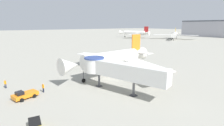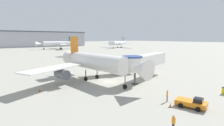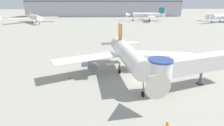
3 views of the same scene
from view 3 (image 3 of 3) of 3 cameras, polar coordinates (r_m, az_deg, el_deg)
ground_plane at (r=35.58m, az=9.08°, el=-5.48°), size 800.00×800.00×0.00m
main_airplane at (r=36.02m, az=5.57°, el=2.12°), size 31.42×26.01×9.92m
jet_bridge at (r=33.18m, az=23.16°, el=-0.60°), size 17.48×7.92×6.03m
traffic_cone_port_wing at (r=36.86m, az=-13.56°, el=-4.37°), size 0.39×0.39×0.64m
background_jet_teal_tail at (r=154.31m, az=11.40°, el=15.12°), size 33.02×32.09×10.91m
background_jet_gold_tail at (r=148.57m, az=-24.01°, el=13.54°), size 33.37×32.51×9.61m
background_jet_gray_tail at (r=163.09m, az=32.14°, el=12.80°), size 31.60×31.53×10.55m
terminal_building at (r=206.66m, az=-2.33°, el=17.38°), size 165.85×28.50×16.65m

